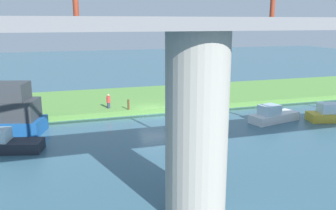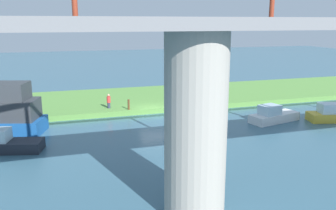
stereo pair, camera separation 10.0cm
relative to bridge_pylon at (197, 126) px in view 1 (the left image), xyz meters
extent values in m
plane|color=#386075|center=(-2.82, -18.05, -4.15)|extent=(160.00, 160.00, 0.00)
cube|color=#5B9342|center=(-2.82, -24.05, -3.90)|extent=(80.00, 12.00, 0.50)
cylinder|color=#9E998E|center=(0.00, 0.00, 0.00)|extent=(2.77, 2.77, 8.30)
cube|color=slate|center=(0.00, 0.00, 4.40)|extent=(66.46, 4.00, 0.50)
cylinder|color=#2D334C|center=(1.18, -19.62, -3.37)|extent=(0.29, 0.29, 0.55)
cylinder|color=red|center=(1.18, -19.62, -2.80)|extent=(0.50, 0.50, 0.60)
sphere|color=tan|center=(1.18, -19.62, -2.38)|extent=(0.24, 0.24, 0.24)
cylinder|color=brown|center=(-0.54, -18.47, -3.16)|extent=(0.20, 0.20, 0.97)
cube|color=white|center=(-12.39, -12.33, -3.78)|extent=(4.95, 2.72, 0.73)
cube|color=silver|center=(-11.79, -12.18, -3.00)|extent=(1.95, 1.69, 0.83)
cube|color=gold|center=(-17.71, -10.86, -3.77)|extent=(5.07, 2.83, 0.75)
cube|color=silver|center=(-17.09, -11.02, -2.97)|extent=(2.01, 1.75, 0.85)
cube|color=#1E232D|center=(9.31, -11.23, -3.78)|extent=(5.00, 2.80, 0.74)
camera|label=1|loc=(5.67, 13.92, 4.47)|focal=38.06mm
camera|label=2|loc=(5.58, 13.95, 4.47)|focal=38.06mm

